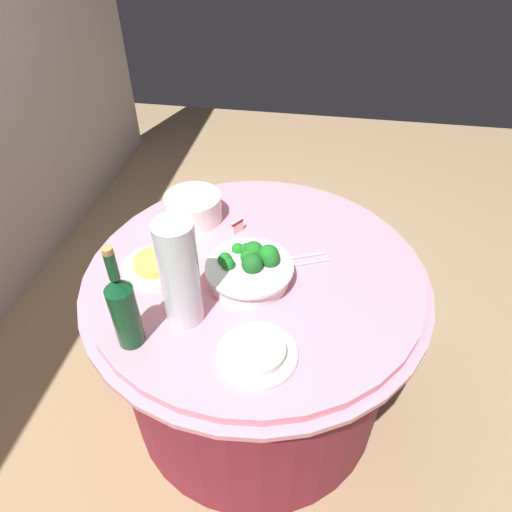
# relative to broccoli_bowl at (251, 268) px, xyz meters

# --- Properties ---
(ground_plane) EXTENTS (6.00, 6.00, 0.00)m
(ground_plane) POSITION_rel_broccoli_bowl_xyz_m (0.05, -0.01, -0.78)
(ground_plane) COLOR #9E7F5B
(buffet_table) EXTENTS (1.16, 1.16, 0.74)m
(buffet_table) POSITION_rel_broccoli_bowl_xyz_m (0.05, -0.01, -0.41)
(buffet_table) COLOR maroon
(buffet_table) RESTS_ON ground_plane
(broccoli_bowl) EXTENTS (0.28, 0.28, 0.11)m
(broccoli_bowl) POSITION_rel_broccoli_bowl_xyz_m (0.00, 0.00, 0.00)
(broccoli_bowl) COLOR white
(broccoli_bowl) RESTS_ON buffet_table
(plate_stack) EXTENTS (0.21, 0.21, 0.10)m
(plate_stack) POSITION_rel_broccoli_bowl_xyz_m (0.29, 0.27, 0.01)
(plate_stack) COLOR white
(plate_stack) RESTS_ON buffet_table
(wine_bottle) EXTENTS (0.07, 0.07, 0.34)m
(wine_bottle) POSITION_rel_broccoli_bowl_xyz_m (-0.30, 0.28, 0.08)
(wine_bottle) COLOR #0F4623
(wine_bottle) RESTS_ON buffet_table
(decorative_fruit_vase) EXTENTS (0.11, 0.11, 0.34)m
(decorative_fruit_vase) POSITION_rel_broccoli_bowl_xyz_m (-0.19, 0.16, 0.10)
(decorative_fruit_vase) COLOR silver
(decorative_fruit_vase) RESTS_ON buffet_table
(serving_tongs) EXTENTS (0.10, 0.16, 0.01)m
(serving_tongs) POSITION_rel_broccoli_bowl_xyz_m (0.12, -0.17, -0.04)
(serving_tongs) COLOR silver
(serving_tongs) RESTS_ON buffet_table
(food_plate_rice) EXTENTS (0.22, 0.22, 0.04)m
(food_plate_rice) POSITION_rel_broccoli_bowl_xyz_m (-0.30, -0.07, -0.03)
(food_plate_rice) COLOR white
(food_plate_rice) RESTS_ON buffet_table
(food_plate_fried_egg) EXTENTS (0.22, 0.22, 0.04)m
(food_plate_fried_egg) POSITION_rel_broccoli_bowl_xyz_m (-0.00, 0.32, -0.03)
(food_plate_fried_egg) COLOR white
(food_plate_fried_egg) RESTS_ON buffet_table
(label_placard_front) EXTENTS (0.05, 0.03, 0.05)m
(label_placard_front) POSITION_rel_broccoli_bowl_xyz_m (0.23, 0.09, -0.01)
(label_placard_front) COLOR white
(label_placard_front) RESTS_ON buffet_table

